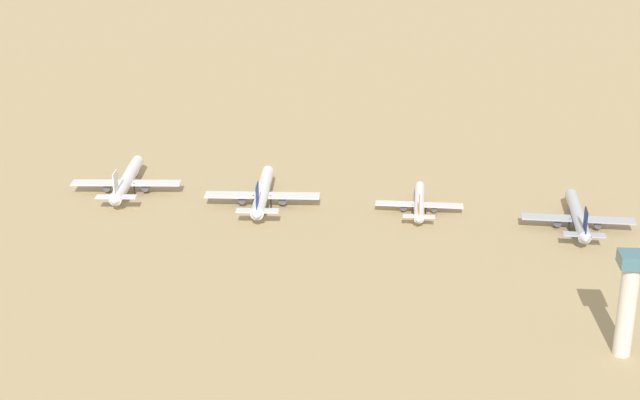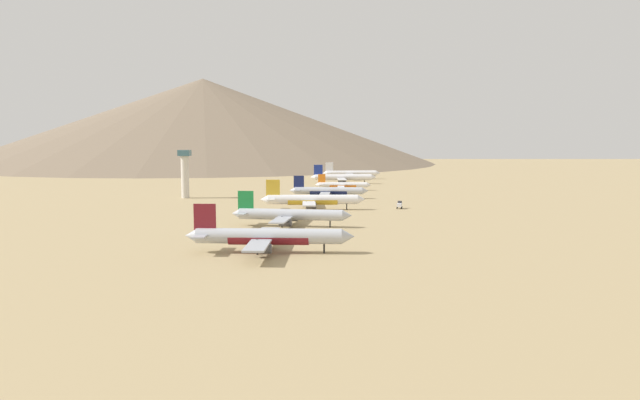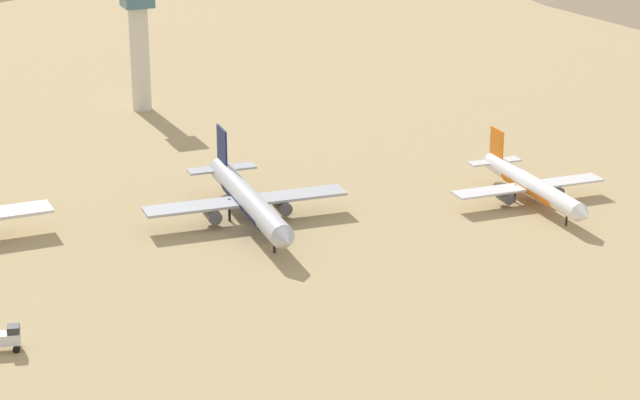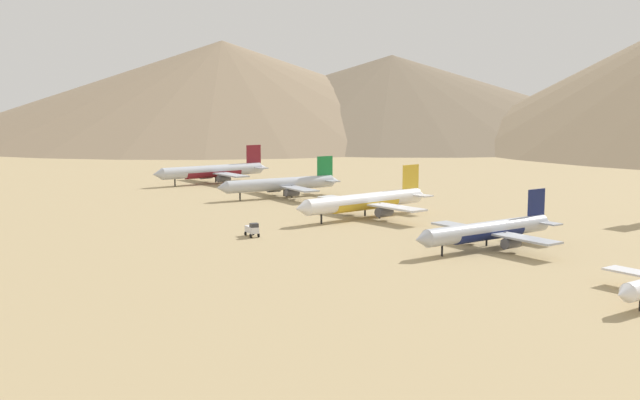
# 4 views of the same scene
# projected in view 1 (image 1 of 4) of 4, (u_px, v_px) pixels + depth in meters

# --- Properties ---
(ground_plane) EXTENTS (2077.64, 2077.64, 0.00)m
(ground_plane) POSITION_uv_depth(u_px,v_px,m) (583.00, 228.00, 340.27)
(ground_plane) COLOR tan
(parked_jet_3) EXTENTS (48.50, 39.38, 13.99)m
(parked_jet_3) POSITION_uv_depth(u_px,v_px,m) (578.00, 216.00, 338.27)
(parked_jet_3) COLOR #B2B7C1
(parked_jet_3) RESTS_ON ground
(parked_jet_4) EXTENTS (39.69, 32.18, 11.46)m
(parked_jet_4) POSITION_uv_depth(u_px,v_px,m) (419.00, 202.00, 352.98)
(parked_jet_4) COLOR white
(parked_jet_4) RESTS_ON ground
(parked_jet_5) EXTENTS (53.04, 43.06, 15.30)m
(parked_jet_5) POSITION_uv_depth(u_px,v_px,m) (263.00, 192.00, 358.81)
(parked_jet_5) COLOR white
(parked_jet_5) RESTS_ON ground
(parked_jet_6) EXTENTS (52.12, 42.38, 15.03)m
(parked_jet_6) POSITION_uv_depth(u_px,v_px,m) (127.00, 180.00, 371.77)
(parked_jet_6) COLOR white
(parked_jet_6) RESTS_ON ground
(control_tower) EXTENTS (7.20, 7.20, 29.65)m
(control_tower) POSITION_uv_depth(u_px,v_px,m) (628.00, 299.00, 252.31)
(control_tower) COLOR beige
(control_tower) RESTS_ON ground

